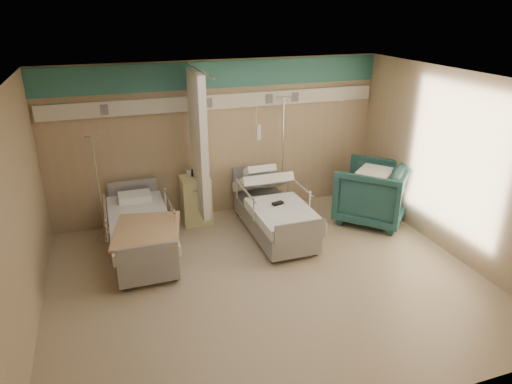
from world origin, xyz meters
TOP-DOWN VIEW (x-y plane):
  - ground at (0.00, 0.00)m, footprint 6.00×5.00m
  - room_walls at (-0.03, 0.25)m, footprint 6.04×5.04m
  - bed_right at (0.60, 1.30)m, footprint 1.00×2.16m
  - bed_left at (-1.60, 1.30)m, footprint 1.00×2.16m
  - bedside_cabinet at (-0.55, 2.20)m, footprint 0.50×0.48m
  - visitor_armchair at (2.45, 1.25)m, footprint 1.63×1.63m
  - waffle_blanket at (2.48, 1.25)m, footprint 0.83×0.83m
  - iv_stand_right at (1.10, 2.21)m, footprint 0.39×0.39m
  - iv_stand_left at (-2.14, 2.03)m, footprint 0.32×0.32m
  - call_remote at (0.59, 1.12)m, footprint 0.20×0.13m
  - tan_blanket at (-1.53, 0.84)m, footprint 1.11×1.30m
  - toiletry_bag at (-0.46, 2.29)m, footprint 0.27×0.23m
  - white_cup at (-0.63, 2.28)m, footprint 0.10×0.10m

SIDE VIEW (x-z plane):
  - ground at x=0.00m, z-range 0.00..0.00m
  - bed_right at x=0.60m, z-range 0.00..0.63m
  - bed_left at x=-1.60m, z-range 0.00..0.63m
  - iv_stand_left at x=-2.14m, z-range -0.53..1.27m
  - bedside_cabinet at x=-0.55m, z-range 0.00..0.85m
  - iv_stand_right at x=1.10m, z-range -0.64..1.53m
  - visitor_armchair at x=2.45m, z-range 0.00..1.06m
  - tan_blanket at x=-1.53m, z-range 0.63..0.67m
  - call_remote at x=0.59m, z-range 0.63..0.67m
  - white_cup at x=-0.63m, z-range 0.85..0.97m
  - toiletry_bag at x=-0.46m, z-range 0.85..0.98m
  - waffle_blanket at x=2.48m, z-range 1.06..1.14m
  - room_walls at x=-0.03m, z-range 0.45..3.27m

